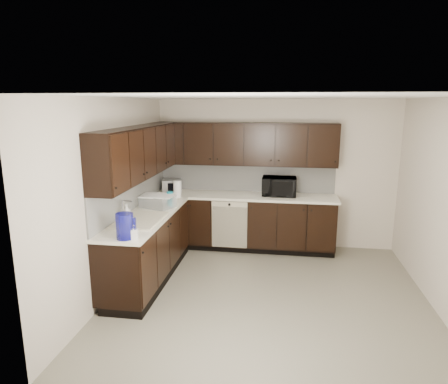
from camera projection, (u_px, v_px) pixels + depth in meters
The scene contains 20 objects.
floor at pixel (268, 296), 5.13m from camera, with size 4.00×4.00×0.00m, color gray.
ceiling at pixel (273, 97), 4.59m from camera, with size 4.00×4.00×0.00m, color white.
wall_back at pixel (275, 174), 6.79m from camera, with size 4.00×0.02×2.50m, color beige.
wall_left at pixel (115, 196), 5.16m from camera, with size 0.02×4.00×2.50m, color beige.
wall_right at pixel (446, 209), 4.56m from camera, with size 0.02×4.00×2.50m, color beige.
wall_front at pixel (260, 267), 2.93m from camera, with size 4.00×0.02×2.50m, color beige.
lower_cabinets at pixel (207, 234), 6.26m from camera, with size 3.00×2.80×0.90m.
countertop at pixel (207, 203), 6.15m from camera, with size 3.03×2.83×0.04m.
backsplash at pixel (196, 184), 6.33m from camera, with size 3.00×2.80×0.48m.
upper_cabinets at pixel (202, 147), 6.07m from camera, with size 3.00×2.80×0.70m.
dishwasher at pixel (229, 222), 6.48m from camera, with size 0.58×0.04×0.78m.
sink at pixel (140, 225), 5.18m from camera, with size 0.54×0.82×0.42m.
microwave at pixel (279, 186), 6.55m from camera, with size 0.55×0.37×0.31m, color black.
soap_bottle_a at pixel (134, 232), 4.45m from camera, with size 0.08×0.08×0.17m, color gray.
soap_bottle_b at pixel (127, 215), 4.97m from camera, with size 0.10×0.10×0.26m, color gray.
toaster_oven at pixel (172, 185), 6.87m from camera, with size 0.33×0.24×0.21m, color #B0B0B2.
storage_bin at pixel (158, 201), 5.83m from camera, with size 0.45×0.33×0.18m, color white.
blue_pitcher at pixel (125, 226), 4.46m from camera, with size 0.19×0.19×0.29m, color #0E0E81.
teal_tumbler at pixel (170, 198), 5.94m from camera, with size 0.09×0.09×0.21m, color #0D7B92.
paper_towel_roll at pixel (177, 189), 6.43m from camera, with size 0.12×0.12×0.27m, color white.
Camera 1 is at (0.16, -4.75, 2.43)m, focal length 32.00 mm.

